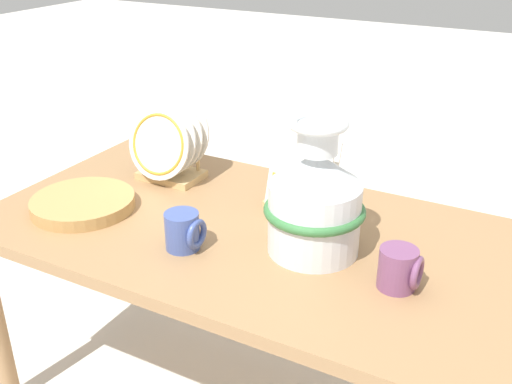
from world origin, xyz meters
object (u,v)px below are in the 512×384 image
ceramic_vase (315,199)px  dish_rack_square_plates (303,188)px  mug_plum_glaze (400,269)px  mug_cobalt_glaze (184,231)px  wicker_charger_stack (83,203)px  dish_rack_round_plates (168,149)px

ceramic_vase → dish_rack_square_plates: (-0.12, 0.21, -0.08)m
mug_plum_glaze → mug_cobalt_glaze: bearing=-170.8°
mug_cobalt_glaze → ceramic_vase: bearing=26.8°
wicker_charger_stack → dish_rack_square_plates: bearing=29.7°
dish_rack_round_plates → mug_plum_glaze: dish_rack_round_plates is taller
ceramic_vase → mug_plum_glaze: (0.24, -0.06, -0.09)m
ceramic_vase → dish_rack_square_plates: size_ratio=1.78×
ceramic_vase → wicker_charger_stack: 0.69m
ceramic_vase → wicker_charger_stack: (-0.67, -0.10, -0.12)m
dish_rack_square_plates → mug_plum_glaze: 0.45m
ceramic_vase → mug_cobalt_glaze: size_ratio=3.54×
dish_rack_square_plates → mug_cobalt_glaze: dish_rack_square_plates is taller
dish_rack_round_plates → mug_cobalt_glaze: (0.29, -0.34, -0.05)m
wicker_charger_stack → mug_plum_glaze: size_ratio=3.01×
ceramic_vase → dish_rack_round_plates: ceramic_vase is taller
mug_plum_glaze → mug_cobalt_glaze: 0.53m
dish_rack_round_plates → mug_plum_glaze: size_ratio=2.45×
ceramic_vase → dish_rack_round_plates: bearing=161.8°
wicker_charger_stack → dish_rack_round_plates: bearing=72.0°
ceramic_vase → mug_plum_glaze: 0.26m
dish_rack_square_plates → mug_cobalt_glaze: 0.39m
dish_rack_square_plates → dish_rack_round_plates: bearing=-177.3°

